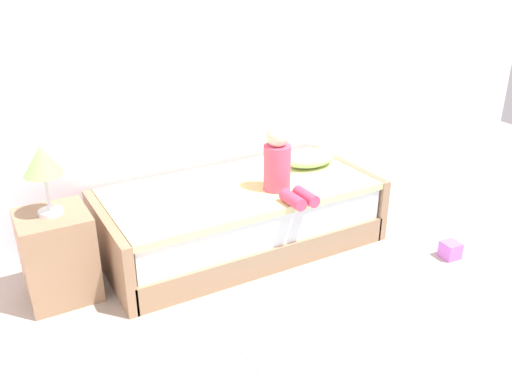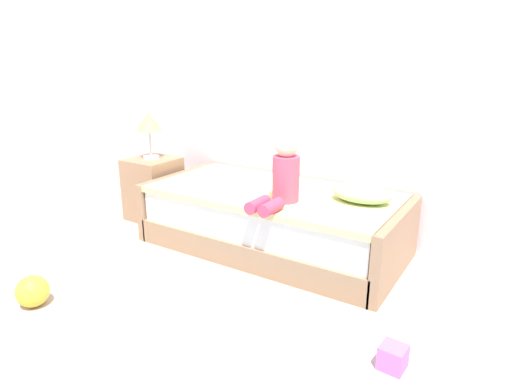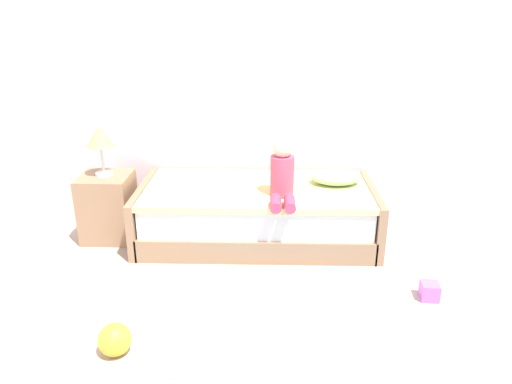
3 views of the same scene
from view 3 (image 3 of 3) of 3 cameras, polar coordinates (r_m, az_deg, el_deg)
name	(u,v)px [view 3 (image 3 of 3)]	position (r m, az deg, el deg)	size (l,w,h in m)	color
wall_rear	(272,69)	(4.59, 1.94, 14.43)	(7.20, 0.10, 2.90)	white
bed	(257,213)	(4.33, 0.09, -2.56)	(2.11, 1.00, 0.50)	#997556
nightstand	(108,207)	(4.54, -17.23, -1.68)	(0.44, 0.44, 0.60)	#997556
table_lamp	(100,138)	(4.34, -18.13, 6.09)	(0.24, 0.24, 0.45)	silver
child_figure	(282,174)	(3.95, 3.16, 2.18)	(0.20, 0.51, 0.50)	#E04C6B
pillow	(336,177)	(4.35, 9.49, 1.76)	(0.44, 0.30, 0.13)	#99CC8C
toy_ball	(115,340)	(3.16, -16.50, -16.52)	(0.20, 0.20, 0.20)	yellow
area_rug	(283,325)	(3.32, 3.30, -15.54)	(1.60, 1.10, 0.01)	#7AA8CC
toy_block	(429,291)	(3.76, 20.00, -11.05)	(0.13, 0.13, 0.13)	#CC66D8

